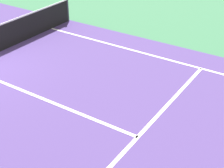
% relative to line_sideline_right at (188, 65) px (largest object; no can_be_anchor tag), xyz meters
% --- Properties ---
extents(line_sideline_right, '(0.10, 11.89, 0.01)m').
position_rel_line_sideline_right_xyz_m(line_sideline_right, '(0.00, 0.00, 0.00)').
color(line_sideline_right, white).
rests_on(line_sideline_right, ground_plane).
extents(line_service_near, '(8.22, 0.10, 0.01)m').
position_rel_line_sideline_right_xyz_m(line_service_near, '(-4.11, -0.46, 0.00)').
color(line_service_near, white).
rests_on(line_service_near, ground_plane).
extents(line_center_service, '(0.10, 6.40, 0.01)m').
position_rel_line_sideline_right_xyz_m(line_center_service, '(-4.11, 2.75, 0.00)').
color(line_center_service, white).
rests_on(line_center_service, ground_plane).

